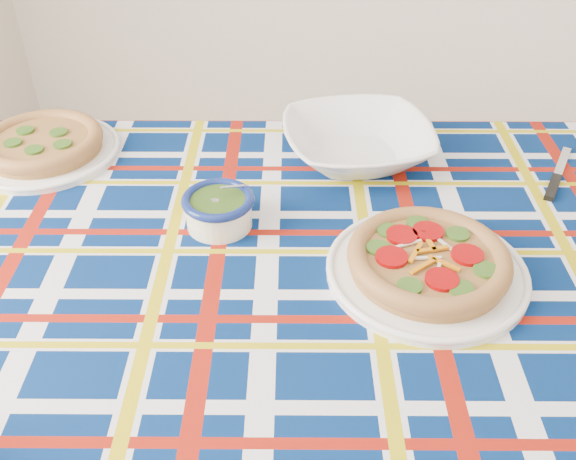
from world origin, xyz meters
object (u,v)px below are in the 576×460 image
(main_focaccia_plate, at_px, (428,260))
(serving_bowl, at_px, (357,142))
(dining_table, at_px, (318,308))
(pesto_bowl, at_px, (219,208))

(main_focaccia_plate, relative_size, serving_bowl, 1.11)
(serving_bowl, bearing_deg, dining_table, -86.15)
(dining_table, xyz_separation_m, pesto_bowl, (-0.21, 0.07, 0.12))
(dining_table, xyz_separation_m, main_focaccia_plate, (0.17, 0.05, 0.12))
(dining_table, relative_size, main_focaccia_plate, 5.68)
(dining_table, height_order, main_focaccia_plate, main_focaccia_plate)
(dining_table, distance_m, pesto_bowl, 0.26)
(dining_table, distance_m, serving_bowl, 0.41)
(pesto_bowl, bearing_deg, serving_bowl, 59.54)
(main_focaccia_plate, bearing_deg, pesto_bowl, 176.54)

